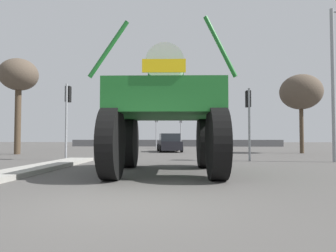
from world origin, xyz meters
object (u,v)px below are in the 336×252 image
at_px(oversize_sprayer, 166,110).
at_px(traffic_signal_far_right, 156,123).
at_px(traffic_signal_far_left, 181,124).
at_px(bare_tree_left, 19,77).
at_px(streetlight_far_left, 106,108).
at_px(sedan_ahead, 169,143).
at_px(traffic_signal_near_left, 68,105).
at_px(bare_tree_right, 301,92).
at_px(traffic_signal_near_right, 248,108).
at_px(streetlight_near_right, 336,75).

height_order(oversize_sprayer, traffic_signal_far_right, oversize_sprayer).
height_order(traffic_signal_far_left, bare_tree_left, bare_tree_left).
distance_m(traffic_signal_far_left, bare_tree_left, 17.47).
bearing_deg(oversize_sprayer, streetlight_far_left, 17.84).
xyz_separation_m(sedan_ahead, streetlight_far_left, (-6.64, 4.73, 3.45)).
relative_size(traffic_signal_near_left, traffic_signal_far_right, 1.03).
relative_size(oversize_sprayer, bare_tree_right, 0.95).
bearing_deg(oversize_sprayer, traffic_signal_near_left, 42.88).
height_order(oversize_sprayer, bare_tree_left, bare_tree_left).
relative_size(oversize_sprayer, traffic_signal_near_right, 1.55).
bearing_deg(bare_tree_left, bare_tree_right, 6.82).
distance_m(traffic_signal_near_right, bare_tree_left, 16.29).
distance_m(streetlight_far_left, bare_tree_right, 18.07).
distance_m(traffic_signal_far_left, streetlight_far_left, 8.49).
height_order(sedan_ahead, traffic_signal_far_left, traffic_signal_far_left).
bearing_deg(streetlight_near_right, sedan_ahead, 129.13).
height_order(traffic_signal_near_right, streetlight_far_left, streetlight_far_left).
height_order(oversize_sprayer, sedan_ahead, oversize_sprayer).
relative_size(traffic_signal_far_left, streetlight_near_right, 0.51).
height_order(traffic_signal_far_right, streetlight_far_left, streetlight_far_left).
distance_m(sedan_ahead, traffic_signal_near_left, 11.26).
relative_size(bare_tree_left, bare_tree_right, 1.14).
bearing_deg(streetlight_near_right, bare_tree_left, 162.44).
relative_size(traffic_signal_near_right, bare_tree_left, 0.54).
height_order(traffic_signal_near_right, bare_tree_left, bare_tree_left).
distance_m(traffic_signal_far_right, bare_tree_left, 15.80).
distance_m(traffic_signal_near_left, streetlight_far_left, 14.79).
bearing_deg(traffic_signal_near_left, traffic_signal_far_left, 72.50).
height_order(streetlight_far_left, bare_tree_left, streetlight_far_left).
relative_size(traffic_signal_far_left, bare_tree_left, 0.55).
height_order(sedan_ahead, traffic_signal_far_right, traffic_signal_far_right).
height_order(traffic_signal_near_right, traffic_signal_far_left, traffic_signal_far_left).
bearing_deg(bare_tree_left, streetlight_near_right, -17.56).
bearing_deg(streetlight_near_right, traffic_signal_far_right, 118.83).
height_order(oversize_sprayer, streetlight_near_right, streetlight_near_right).
relative_size(traffic_signal_near_right, bare_tree_right, 0.61).
distance_m(oversize_sprayer, bare_tree_right, 16.66).
bearing_deg(bare_tree_left, streetlight_far_left, 66.77).
bearing_deg(traffic_signal_far_right, traffic_signal_near_right, -70.87).
height_order(traffic_signal_near_right, streetlight_near_right, streetlight_near_right).
relative_size(sedan_ahead, traffic_signal_far_right, 1.12).
relative_size(sedan_ahead, streetlight_far_left, 0.58).
distance_m(traffic_signal_far_right, streetlight_near_right, 21.67).
distance_m(traffic_signal_near_right, traffic_signal_far_left, 18.65).
height_order(traffic_signal_near_left, streetlight_near_right, streetlight_near_right).
bearing_deg(bare_tree_left, traffic_signal_near_left, -43.54).
xyz_separation_m(traffic_signal_near_left, traffic_signal_far_left, (5.77, 18.30, -0.15)).
bearing_deg(traffic_signal_far_left, traffic_signal_near_right, -78.82).
height_order(sedan_ahead, bare_tree_right, bare_tree_right).
xyz_separation_m(traffic_signal_far_right, bare_tree_right, (11.97, -10.40, 1.81)).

